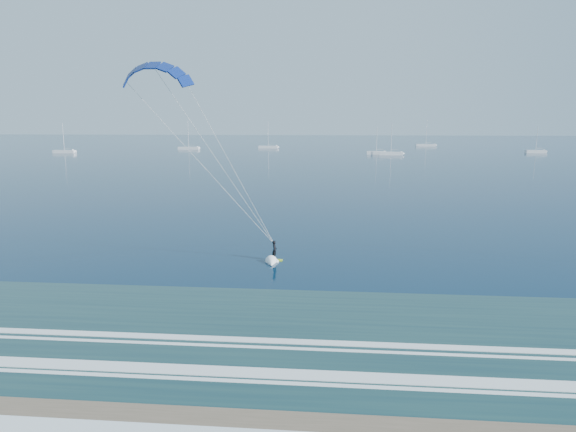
% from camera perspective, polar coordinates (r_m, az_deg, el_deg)
% --- Properties ---
extents(kitesurfer_rig, '(14.60, 5.53, 18.91)m').
position_cam_1_polar(kitesurfer_rig, '(45.95, -8.10, 6.44)').
color(kitesurfer_rig, '#B4E31A').
rests_on(kitesurfer_rig, ground).
extents(sailboat_0, '(8.91, 2.40, 12.08)m').
position_cam_1_polar(sailboat_0, '(227.98, -23.59, 6.59)').
color(sailboat_0, silver).
rests_on(sailboat_0, ground).
extents(sailboat_1, '(9.60, 2.40, 13.06)m').
position_cam_1_polar(sailboat_1, '(240.20, -10.98, 7.43)').
color(sailboat_1, silver).
rests_on(sailboat_1, ground).
extents(sailboat_2, '(9.30, 2.40, 12.45)m').
position_cam_1_polar(sailboat_2, '(245.78, -2.21, 7.68)').
color(sailboat_2, silver).
rests_on(sailboat_2, ground).
extents(sailboat_3, '(7.47, 2.40, 10.53)m').
position_cam_1_polar(sailboat_3, '(204.81, 9.79, 6.96)').
color(sailboat_3, silver).
rests_on(sailboat_3, ground).
extents(sailboat_4, '(9.91, 2.40, 13.31)m').
position_cam_1_polar(sailboat_4, '(273.19, 15.07, 7.62)').
color(sailboat_4, silver).
rests_on(sailboat_4, ground).
extents(sailboat_5, '(7.82, 2.40, 10.80)m').
position_cam_1_polar(sailboat_5, '(232.64, 25.82, 6.48)').
color(sailboat_5, silver).
rests_on(sailboat_5, ground).
extents(sailboat_7, '(8.99, 2.40, 12.25)m').
position_cam_1_polar(sailboat_7, '(201.54, 11.37, 6.85)').
color(sailboat_7, silver).
rests_on(sailboat_7, ground).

